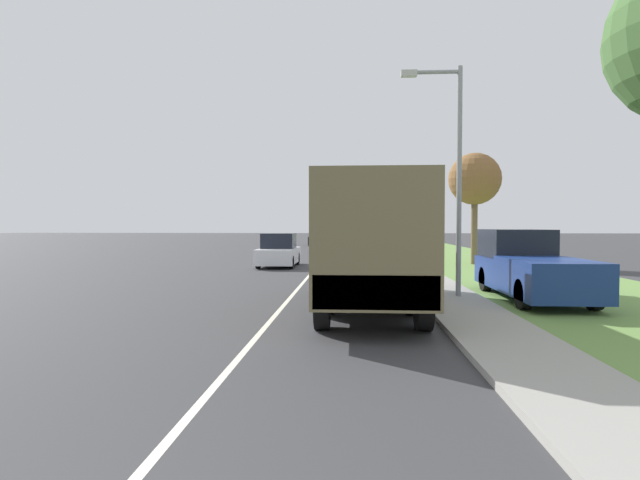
% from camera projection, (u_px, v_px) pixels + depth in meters
% --- Properties ---
extents(ground_plane, '(180.00, 180.00, 0.00)m').
position_uv_depth(ground_plane, '(330.00, 251.00, 41.01)').
color(ground_plane, '#38383A').
extents(lane_centre_stripe, '(0.12, 120.00, 0.00)m').
position_uv_depth(lane_centre_stripe, '(330.00, 251.00, 41.01)').
color(lane_centre_stripe, silver).
rests_on(lane_centre_stripe, ground).
extents(sidewalk_right, '(1.80, 120.00, 0.12)m').
position_uv_depth(sidewalk_right, '(385.00, 250.00, 40.72)').
color(sidewalk_right, '#9E9B93').
rests_on(sidewalk_right, ground).
extents(grass_strip_right, '(7.00, 120.00, 0.02)m').
position_uv_depth(grass_strip_right, '(440.00, 251.00, 40.44)').
color(grass_strip_right, '#6B9347').
rests_on(grass_strip_right, ground).
extents(military_truck, '(2.31, 7.85, 3.12)m').
position_uv_depth(military_truck, '(369.00, 241.00, 12.19)').
color(military_truck, '#545B3D').
rests_on(military_truck, ground).
extents(car_nearest_ahead, '(1.81, 4.10, 1.68)m').
position_uv_depth(car_nearest_ahead, '(279.00, 252.00, 25.28)').
color(car_nearest_ahead, silver).
rests_on(car_nearest_ahead, ground).
extents(car_second_ahead, '(1.81, 4.39, 1.51)m').
position_uv_depth(car_second_ahead, '(356.00, 244.00, 37.23)').
color(car_second_ahead, silver).
rests_on(car_second_ahead, ground).
extents(car_third_ahead, '(1.74, 4.30, 1.67)m').
position_uv_depth(car_third_ahead, '(318.00, 238.00, 51.36)').
color(car_third_ahead, black).
rests_on(car_third_ahead, ground).
extents(pickup_truck, '(1.94, 5.30, 1.95)m').
position_uv_depth(pickup_truck, '(529.00, 267.00, 14.28)').
color(pickup_truck, navy).
rests_on(pickup_truck, grass_strip_right).
extents(lamp_post, '(1.69, 0.24, 6.37)m').
position_uv_depth(lamp_post, '(451.00, 158.00, 13.84)').
color(lamp_post, gray).
rests_on(lamp_post, sidewalk_right).
extents(tree_mid_right, '(2.75, 2.75, 5.91)m').
position_uv_depth(tree_mid_right, '(475.00, 180.00, 26.42)').
color(tree_mid_right, brown).
rests_on(tree_mid_right, grass_strip_right).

